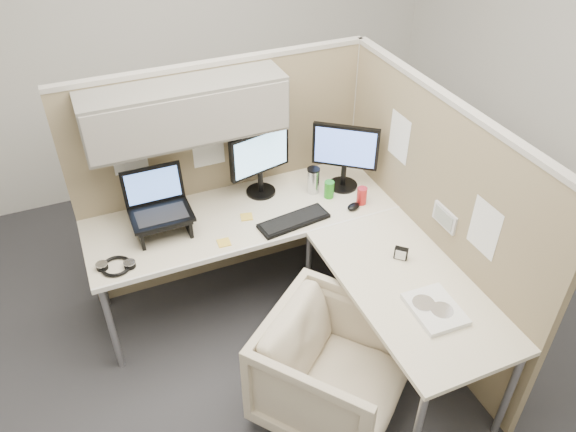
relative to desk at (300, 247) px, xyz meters
name	(u,v)px	position (x,y,z in m)	size (l,w,h in m)	color
ground	(289,342)	(-0.12, -0.13, -0.69)	(4.50, 4.50, 0.00)	#2A2A2E
partition_back	(207,147)	(-0.34, 0.70, 0.41)	(2.00, 0.36, 1.63)	#8F7E5D
partition_right	(427,218)	(0.78, -0.19, 0.13)	(0.07, 2.03, 1.63)	#8F7E5D
desk	(300,247)	(0.00, 0.00, 0.00)	(2.00, 1.98, 0.73)	beige
office_chair	(333,365)	(-0.08, -0.66, -0.31)	(0.73, 0.68, 0.75)	beige
monitor_left	(260,158)	(-0.03, 0.59, 0.32)	(0.44, 0.20, 0.47)	black
monitor_right	(345,152)	(0.52, 0.44, 0.32)	(0.37, 0.30, 0.47)	black
laptop_station	(160,211)	(-0.74, 0.44, 0.19)	(0.37, 0.32, 0.38)	black
keyboard	(294,221)	(0.04, 0.19, 0.05)	(0.46, 0.15, 0.02)	black
mouse	(354,206)	(0.46, 0.17, 0.06)	(0.10, 0.06, 0.04)	black
travel_mug	(313,180)	(0.30, 0.46, 0.14)	(0.09, 0.09, 0.19)	silver
soda_can_green	(362,196)	(0.54, 0.21, 0.10)	(0.07, 0.07, 0.12)	#B21E1E
soda_can_silver	(329,189)	(0.37, 0.36, 0.10)	(0.07, 0.07, 0.12)	#268C1E
sticky_note_b	(270,228)	(-0.12, 0.19, 0.05)	(0.08, 0.08, 0.01)	yellow
sticky_note_a	(224,243)	(-0.43, 0.17, 0.05)	(0.08, 0.08, 0.01)	yellow
sticky_note_d	(247,217)	(-0.21, 0.36, 0.05)	(0.08, 0.08, 0.01)	yellow
headphones	(116,266)	(-1.06, 0.20, 0.06)	(0.22, 0.22, 0.03)	black
paper_stack	(435,309)	(0.42, -0.80, 0.06)	(0.25, 0.32, 0.03)	white
desk_clock	(401,253)	(0.48, -0.37, 0.08)	(0.08, 0.08, 0.08)	black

